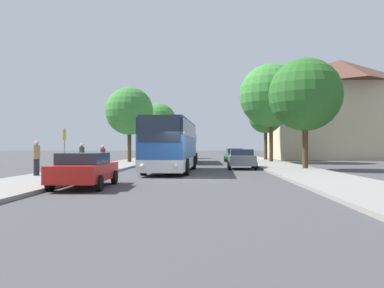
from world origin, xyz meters
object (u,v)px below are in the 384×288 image
at_px(parked_car_right_near, 242,159).
at_px(tree_right_mid, 305,95).
at_px(tree_left_far, 129,111).
at_px(bus_front, 172,145).
at_px(parked_car_right_far, 234,155).
at_px(bus_middle, 184,146).
at_px(pedestrian_waiting_far, 103,157).
at_px(pedestrian_walking_back, 37,158).
at_px(tree_right_near, 271,96).
at_px(bus_stop_sign, 64,146).
at_px(tree_left_near, 158,121).
at_px(tree_right_far, 266,116).
at_px(parked_car_left_curb, 85,169).
at_px(pedestrian_waiting_near, 82,156).

distance_m(parked_car_right_near, tree_right_mid, 6.58).
xyz_separation_m(parked_car_right_near, tree_left_far, (-10.67, 9.72, 4.59)).
height_order(bus_front, parked_car_right_far, bus_front).
distance_m(bus_middle, tree_left_far, 6.84).
distance_m(pedestrian_waiting_far, tree_right_mid, 15.11).
distance_m(pedestrian_walking_back, tree_right_near, 26.27).
bearing_deg(tree_left_far, tree_right_near, 5.59).
xyz_separation_m(bus_stop_sign, tree_left_far, (0.02, 17.46, 3.63)).
bearing_deg(pedestrian_walking_back, tree_left_far, -97.11).
height_order(bus_middle, tree_left_near, tree_left_near).
bearing_deg(tree_right_near, bus_stop_sign, -128.04).
bearing_deg(parked_car_right_near, bus_front, 37.02).
bearing_deg(tree_right_far, tree_left_far, -153.31).
relative_size(parked_car_left_curb, pedestrian_waiting_near, 2.49).
xyz_separation_m(parked_car_left_curb, tree_right_mid, (12.12, 12.05, 4.69)).
bearing_deg(parked_car_left_curb, pedestrian_waiting_near, 107.37).
height_order(pedestrian_waiting_far, tree_left_near, tree_left_near).
bearing_deg(tree_left_far, bus_stop_sign, -90.05).
bearing_deg(parked_car_right_near, parked_car_right_far, -89.89).
bearing_deg(pedestrian_waiting_near, tree_right_mid, 117.59).
distance_m(pedestrian_waiting_far, tree_left_near, 29.57).
bearing_deg(parked_car_left_curb, tree_right_mid, 42.70).
bearing_deg(bus_front, parked_car_right_far, 73.94).
height_order(bus_middle, pedestrian_waiting_near, bus_middle).
bearing_deg(tree_right_near, parked_car_right_near, -110.18).
distance_m(parked_car_left_curb, tree_left_far, 23.69).
bearing_deg(tree_right_mid, tree_left_near, 117.46).
bearing_deg(parked_car_right_near, bus_stop_sign, 37.61).
distance_m(bus_front, pedestrian_walking_back, 8.64).
distance_m(bus_stop_sign, tree_right_far, 29.54).
relative_size(parked_car_right_far, tree_left_far, 0.59).
height_order(pedestrian_waiting_near, tree_right_near, tree_right_near).
distance_m(tree_right_near, tree_right_far, 6.42).
bearing_deg(tree_right_far, parked_car_right_far, -132.91).
xyz_separation_m(parked_car_left_curb, pedestrian_waiting_far, (-2.23, 10.48, 0.22)).
bearing_deg(parked_car_left_curb, pedestrian_waiting_far, 99.87).
relative_size(parked_car_left_curb, tree_right_near, 0.43).
bearing_deg(bus_middle, pedestrian_waiting_near, -115.11).
relative_size(pedestrian_waiting_far, tree_left_near, 0.21).
bearing_deg(pedestrian_waiting_near, bus_middle, 177.73).
relative_size(parked_car_right_near, tree_left_near, 0.50).
bearing_deg(pedestrian_walking_back, parked_car_right_near, -146.69).
xyz_separation_m(parked_car_right_near, pedestrian_waiting_near, (-11.37, -2.83, 0.26)).
relative_size(parked_car_right_near, tree_right_near, 0.39).
relative_size(parked_car_right_far, bus_stop_sign, 1.77).
distance_m(bus_front, pedestrian_waiting_near, 6.45).
relative_size(parked_car_left_curb, parked_car_right_near, 1.11).
bearing_deg(tree_right_near, pedestrian_waiting_far, -134.98).
distance_m(parked_car_right_near, tree_left_far, 15.15).
relative_size(parked_car_right_near, pedestrian_walking_back, 2.14).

